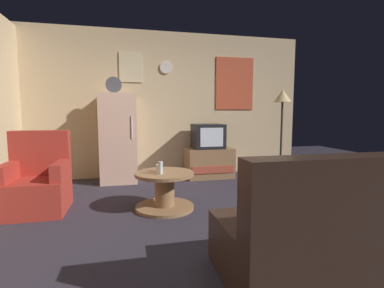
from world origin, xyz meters
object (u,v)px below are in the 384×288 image
Objects in this scene: tv_stand at (209,163)px; standing_lamp at (282,103)px; coffee_table at (165,191)px; mug_ceramic_white at (159,168)px; fridge at (118,138)px; wine_glass at (160,168)px; couch at (341,234)px; armchair at (37,183)px; crt_tv at (208,136)px.

standing_lamp reaches higher than tv_stand.
mug_ceramic_white reaches higher than coffee_table.
standing_lamp is (1.23, -0.38, 1.09)m from tv_stand.
fridge is 1.77m from coffee_table.
wine_glass is 0.09× the size of couch.
armchair reaches higher than couch.
standing_lamp is at bearing -16.66° from crt_tv.
fridge reaches higher than tv_stand.
mug_ceramic_white is (0.52, -1.54, -0.25)m from fridge.
coffee_table is 0.28m from mug_ceramic_white.
fridge is 1.11× the size of standing_lamp.
coffee_table is 1.53m from armchair.
crt_tv reaches higher than armchair.
wine_glass is at bearing -89.88° from mug_ceramic_white.
coffee_table is at bearing -41.21° from mug_ceramic_white.
mug_ceramic_white is at bearing -153.91° from standing_lamp.
crt_tv reaches higher than mug_ceramic_white.
wine_glass is 0.14m from mug_ceramic_white.
crt_tv is 1.86m from mug_ceramic_white.
crt_tv is 0.34× the size of standing_lamp.
fridge reaches higher than wine_glass.
armchair is at bearing 169.65° from coffee_table.
crt_tv is 1.93m from coffee_table.
fridge is 1.04× the size of couch.
couch is at bearing -58.10° from mug_ceramic_white.
armchair reaches higher than mug_ceramic_white.
crt_tv is 0.32× the size of couch.
wine_glass is 0.16× the size of armchair.
couch reaches higher than mug_ceramic_white.
standing_lamp is at bearing -8.12° from fridge.
coffee_table is (-1.00, -1.56, -0.53)m from crt_tv.
crt_tv is at bearing -1.03° from fridge.
couch is at bearing -63.84° from fridge.
couch is at bearing -112.57° from standing_lamp.
fridge is 1.77m from wine_glass.
couch is at bearing -89.15° from crt_tv.
couch is at bearing -58.73° from coffee_table.
fridge reaches higher than crt_tv.
mug_ceramic_white is (-0.00, 0.14, -0.03)m from wine_glass.
crt_tv reaches higher than wine_glass.
tv_stand is 0.87× the size of armchair.
coffee_table is at bearing 121.27° from couch.
standing_lamp is 2.71m from mug_ceramic_white.
crt_tv is 6.00× the size of mug_ceramic_white.
crt_tv is at bearing 163.34° from standing_lamp.
fridge reaches higher than mug_ceramic_white.
standing_lamp is (1.26, -0.38, 0.60)m from crt_tv.
tv_stand is 0.49m from crt_tv.
mug_ceramic_white is 0.05× the size of couch.
wine_glass is at bearing -14.09° from armchair.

